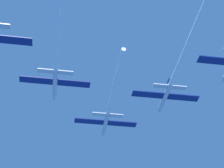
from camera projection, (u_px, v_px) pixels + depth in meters
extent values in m
cylinder|color=silver|center=(105.00, 124.00, 92.66)|extent=(1.01, 9.19, 1.01)
cone|color=silver|center=(103.00, 135.00, 97.04)|extent=(0.99, 2.02, 0.99)
ellipsoid|color=black|center=(104.00, 126.00, 94.51)|extent=(0.71, 1.84, 0.51)
cube|color=navy|center=(89.00, 121.00, 91.85)|extent=(6.98, 2.02, 0.22)
cube|color=navy|center=(122.00, 124.00, 92.76)|extent=(6.98, 2.02, 0.22)
cube|color=navy|center=(107.00, 111.00, 90.55)|extent=(0.26, 1.65, 1.47)
cube|color=silver|center=(99.00, 114.00, 89.41)|extent=(3.14, 1.21, 0.22)
cube|color=silver|center=(116.00, 116.00, 89.88)|extent=(3.14, 1.21, 0.22)
cylinder|color=white|center=(115.00, 84.00, 80.50)|extent=(0.91, 21.94, 0.91)
cylinder|color=silver|center=(55.00, 83.00, 82.00)|extent=(1.01, 9.19, 1.01)
cone|color=silver|center=(54.00, 98.00, 86.38)|extent=(0.99, 2.02, 0.99)
ellipsoid|color=black|center=(55.00, 87.00, 83.85)|extent=(0.71, 1.84, 0.51)
cube|color=navy|center=(36.00, 80.00, 81.19)|extent=(6.98, 2.02, 0.22)
cube|color=navy|center=(74.00, 83.00, 82.10)|extent=(6.98, 2.02, 0.22)
cube|color=navy|center=(56.00, 68.00, 79.89)|extent=(0.26, 1.65, 1.47)
cube|color=silver|center=(45.00, 71.00, 78.75)|extent=(3.14, 1.21, 0.22)
cube|color=silver|center=(66.00, 73.00, 79.22)|extent=(3.14, 1.21, 0.22)
cylinder|color=white|center=(58.00, 23.00, 68.20)|extent=(0.91, 26.15, 0.91)
cylinder|color=silver|center=(165.00, 97.00, 84.91)|extent=(1.01, 9.19, 1.01)
cone|color=silver|center=(159.00, 111.00, 89.29)|extent=(0.99, 2.02, 0.99)
ellipsoid|color=black|center=(163.00, 101.00, 86.76)|extent=(0.71, 1.84, 0.51)
cube|color=navy|center=(148.00, 94.00, 84.10)|extent=(6.98, 2.02, 0.22)
cube|color=navy|center=(183.00, 97.00, 85.01)|extent=(6.98, 2.02, 0.22)
cube|color=navy|center=(169.00, 83.00, 82.80)|extent=(0.26, 1.65, 1.47)
cube|color=silver|center=(160.00, 86.00, 81.66)|extent=(3.14, 1.21, 0.22)
cube|color=silver|center=(179.00, 88.00, 82.13)|extent=(3.14, 1.21, 0.22)
cylinder|color=white|center=(188.00, 44.00, 71.53)|extent=(0.91, 25.07, 0.91)
cube|color=navy|center=(13.00, 40.00, 71.39)|extent=(6.98, 2.02, 0.22)
cube|color=silver|center=(1.00, 26.00, 68.52)|extent=(3.14, 1.21, 0.22)
cone|color=silver|center=(223.00, 81.00, 81.68)|extent=(0.99, 2.02, 0.99)
cube|color=navy|center=(215.00, 61.00, 76.49)|extent=(6.98, 2.02, 0.22)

